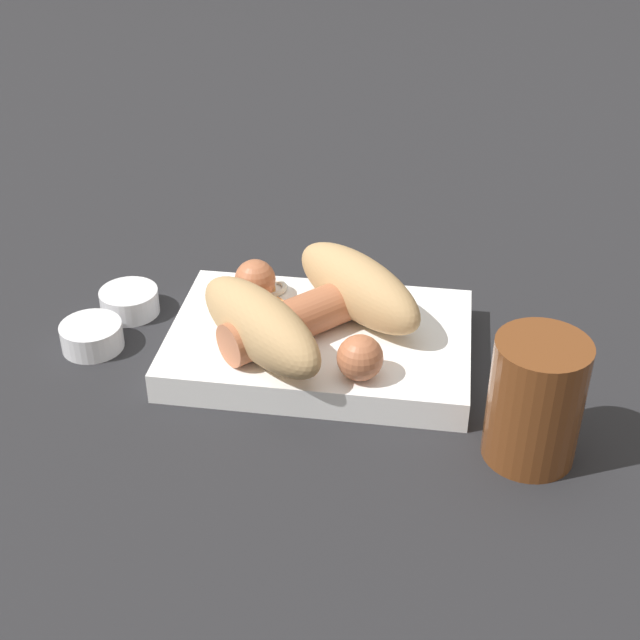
# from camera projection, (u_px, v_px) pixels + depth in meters

# --- Properties ---
(ground_plane) EXTENTS (3.00, 3.00, 0.00)m
(ground_plane) POSITION_uv_depth(u_px,v_px,m) (320.00, 356.00, 0.73)
(ground_plane) COLOR #232326
(food_tray) EXTENTS (0.24, 0.16, 0.03)m
(food_tray) POSITION_uv_depth(u_px,v_px,m) (320.00, 343.00, 0.73)
(food_tray) COLOR white
(food_tray) RESTS_ON ground_plane
(bread_roll) EXTENTS (0.20, 0.20, 0.05)m
(bread_roll) POSITION_uv_depth(u_px,v_px,m) (311.00, 306.00, 0.70)
(bread_roll) COLOR tan
(bread_roll) RESTS_ON food_tray
(sausage) EXTENTS (0.14, 0.13, 0.04)m
(sausage) POSITION_uv_depth(u_px,v_px,m) (304.00, 316.00, 0.71)
(sausage) COLOR #B26642
(sausage) RESTS_ON food_tray
(pickled_veggies) EXTENTS (0.07, 0.06, 0.00)m
(pickled_veggies) POSITION_uv_depth(u_px,v_px,m) (248.00, 294.00, 0.76)
(pickled_veggies) COLOR #F99E4C
(pickled_veggies) RESTS_ON food_tray
(condiment_cup_near) EXTENTS (0.05, 0.05, 0.02)m
(condiment_cup_near) POSITION_uv_depth(u_px,v_px,m) (130.00, 303.00, 0.79)
(condiment_cup_near) COLOR white
(condiment_cup_near) RESTS_ON ground_plane
(condiment_cup_far) EXTENTS (0.05, 0.05, 0.02)m
(condiment_cup_far) POSITION_uv_depth(u_px,v_px,m) (92.00, 337.00, 0.74)
(condiment_cup_far) COLOR white
(condiment_cup_far) RESTS_ON ground_plane
(drink_glass) EXTENTS (0.07, 0.07, 0.09)m
(drink_glass) POSITION_uv_depth(u_px,v_px,m) (535.00, 401.00, 0.61)
(drink_glass) COLOR brown
(drink_glass) RESTS_ON ground_plane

